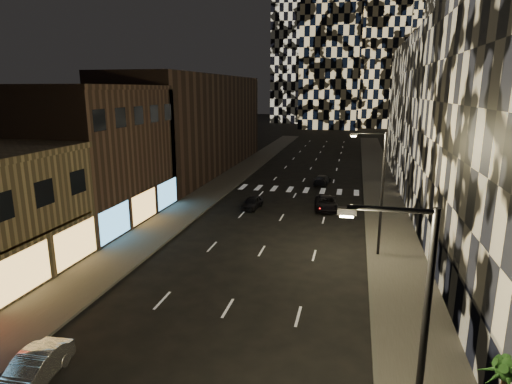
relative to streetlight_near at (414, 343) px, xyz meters
The scene contains 15 objects.
sidewalk_left 44.33m from the streetlight_near, 114.65° to the left, with size 4.00×120.00×0.15m, color #47443F.
sidewalk_right 40.38m from the streetlight_near, 87.64° to the left, with size 4.00×120.00×0.15m, color #47443F.
curb_left 43.50m from the streetlight_near, 112.12° to the left, with size 0.20×120.00×0.15m, color #4C4C47.
curb_right 40.35m from the streetlight_near, 90.65° to the left, with size 0.20×120.00×0.15m, color #4C4C47.
retail_brown 34.58m from the streetlight_near, 137.17° to the left, with size 10.00×15.00×12.00m, color #453127.
retail_filler_left 56.09m from the streetlight_near, 116.89° to the left, with size 10.00×40.00×14.00m, color #453127.
midrise_base 15.51m from the streetlight_near, 74.78° to the left, with size 0.60×25.00×3.00m, color #383838.
midrise_filler_right 48.56m from the streetlight_near, 76.08° to the left, with size 16.00×40.00×18.00m, color #232326.
streetlight_near is the anchor object (origin of this frame).
streetlight_far 20.00m from the streetlight_near, 90.00° to the left, with size 2.55×0.25×9.00m.
car_silver_parked 15.28m from the streetlight_near, behind, with size 1.41×4.04×1.33m, color #95969A.
car_dark_midlane 32.96m from the streetlight_near, 111.31° to the left, with size 1.50×3.72×1.27m, color black.
car_dark_oncoming 44.34m from the streetlight_near, 97.46° to the left, with size 1.75×4.29×1.25m, color black.
car_dark_rightlane 32.43m from the streetlight_near, 97.80° to the left, with size 2.21×4.79×1.33m, color black.
palm_tree 4.32m from the streetlight_near, 33.58° to the left, with size 1.89×1.91×3.75m.
Camera 1 is at (6.51, -0.99, 12.03)m, focal length 30.00 mm.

